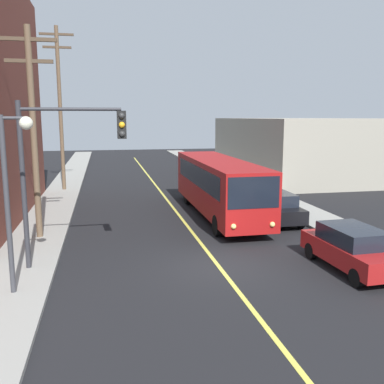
% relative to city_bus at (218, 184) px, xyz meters
% --- Properties ---
extents(ground_plane, '(120.00, 120.00, 0.00)m').
position_rel_city_bus_xyz_m(ground_plane, '(-2.20, -8.28, -1.82)').
color(ground_plane, black).
extents(sidewalk_left, '(2.50, 90.00, 0.15)m').
position_rel_city_bus_xyz_m(sidewalk_left, '(-9.45, 1.72, -1.74)').
color(sidewalk_left, gray).
rests_on(sidewalk_left, ground).
extents(sidewalk_right, '(2.50, 90.00, 0.15)m').
position_rel_city_bus_xyz_m(sidewalk_right, '(5.05, 1.72, -1.74)').
color(sidewalk_right, gray).
rests_on(sidewalk_right, ground).
extents(lane_stripe_center, '(0.16, 60.00, 0.01)m').
position_rel_city_bus_xyz_m(lane_stripe_center, '(-2.20, 6.72, -1.81)').
color(lane_stripe_center, '#D8CC4C').
rests_on(lane_stripe_center, ground).
extents(building_right_warehouse, '(12.00, 19.27, 5.45)m').
position_rel_city_bus_xyz_m(building_right_warehouse, '(12.30, 15.20, 0.91)').
color(building_right_warehouse, gray).
rests_on(building_right_warehouse, ground).
extents(city_bus, '(2.61, 12.17, 3.20)m').
position_rel_city_bus_xyz_m(city_bus, '(0.00, 0.00, 0.00)').
color(city_bus, maroon).
rests_on(city_bus, ground).
extents(parked_car_red, '(1.97, 4.47, 1.62)m').
position_rel_city_bus_xyz_m(parked_car_red, '(2.49, -9.66, -0.98)').
color(parked_car_red, maroon).
rests_on(parked_car_red, ground).
extents(parked_car_black, '(1.84, 4.41, 1.62)m').
position_rel_city_bus_xyz_m(parked_car_black, '(2.55, -2.22, -0.98)').
color(parked_car_black, black).
rests_on(parked_car_black, ground).
extents(parked_car_silver, '(1.91, 4.45, 1.62)m').
position_rel_city_bus_xyz_m(parked_car_silver, '(2.63, 6.31, -0.98)').
color(parked_car_silver, '#B7B7BC').
rests_on(parked_car_silver, ground).
extents(utility_pole_near, '(2.40, 0.28, 9.30)m').
position_rel_city_bus_xyz_m(utility_pole_near, '(-9.34, -3.17, 3.47)').
color(utility_pole_near, brown).
rests_on(utility_pole_near, sidewalk_left).
extents(utility_pole_mid, '(2.40, 0.28, 11.89)m').
position_rel_city_bus_xyz_m(utility_pole_mid, '(-9.36, 10.26, 4.81)').
color(utility_pole_mid, brown).
rests_on(utility_pole_mid, sidewalk_left).
extents(traffic_signal_left_corner, '(3.75, 0.48, 6.00)m').
position_rel_city_bus_xyz_m(traffic_signal_left_corner, '(-7.61, -7.46, 2.49)').
color(traffic_signal_left_corner, '#2D2D33').
rests_on(traffic_signal_left_corner, sidewalk_left).
extents(street_lamp_left, '(0.98, 0.40, 5.50)m').
position_rel_city_bus_xyz_m(street_lamp_left, '(-9.03, -9.71, 1.92)').
color(street_lamp_left, '#38383D').
rests_on(street_lamp_left, sidewalk_left).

